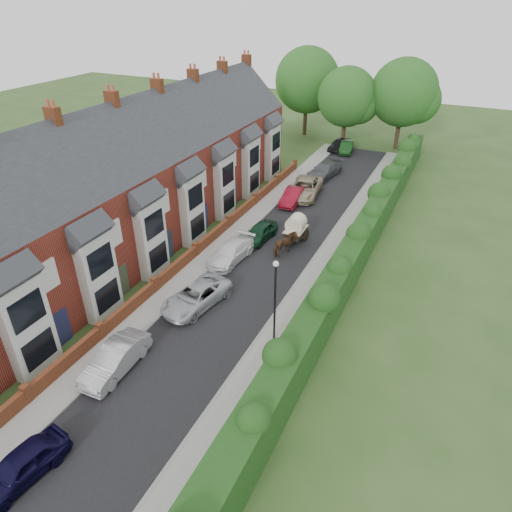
{
  "coord_description": "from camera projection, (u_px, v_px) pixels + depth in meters",
  "views": [
    {
      "loc": [
        10.77,
        -14.0,
        17.02
      ],
      "look_at": [
        0.17,
        8.53,
        2.2
      ],
      "focal_mm": 32.0,
      "sensor_mm": 36.0,
      "label": 1
    }
  ],
  "objects": [
    {
      "name": "ground",
      "position": [
        183.0,
        368.0,
        23.53
      ],
      "size": [
        140.0,
        140.0,
        0.0
      ],
      "primitive_type": "plane",
      "color": "#2D4C1E",
      "rests_on": "ground"
    },
    {
      "name": "road",
      "position": [
        262.0,
        264.0,
        32.26
      ],
      "size": [
        6.0,
        58.0,
        0.02
      ],
      "primitive_type": "cube",
      "color": "black",
      "rests_on": "ground"
    },
    {
      "name": "pavement_hedge_side",
      "position": [
        318.0,
        277.0,
        30.73
      ],
      "size": [
        2.2,
        58.0,
        0.12
      ],
      "primitive_type": "cube",
      "color": "gray",
      "rests_on": "ground"
    },
    {
      "name": "pavement_house_side",
      "position": [
        215.0,
        252.0,
        33.64
      ],
      "size": [
        1.7,
        58.0,
        0.12
      ],
      "primitive_type": "cube",
      "color": "gray",
      "rests_on": "ground"
    },
    {
      "name": "kerb_hedge_side",
      "position": [
        303.0,
        274.0,
        31.11
      ],
      "size": [
        0.18,
        58.0,
        0.13
      ],
      "primitive_type": "cube",
      "color": "gray",
      "rests_on": "ground"
    },
    {
      "name": "kerb_house_side",
      "position": [
        224.0,
        254.0,
        33.35
      ],
      "size": [
        0.18,
        58.0,
        0.13
      ],
      "primitive_type": "cube",
      "color": "gray",
      "rests_on": "ground"
    },
    {
      "name": "hedge",
      "position": [
        346.0,
        264.0,
        29.29
      ],
      "size": [
        2.1,
        58.0,
        2.85
      ],
      "color": "#163611",
      "rests_on": "ground"
    },
    {
      "name": "terrace_row",
      "position": [
        127.0,
        187.0,
        32.98
      ],
      "size": [
        9.05,
        40.5,
        11.5
      ],
      "color": "maroon",
      "rests_on": "ground"
    },
    {
      "name": "garden_wall_row",
      "position": [
        196.0,
        251.0,
        33.03
      ],
      "size": [
        0.35,
        40.35,
        1.1
      ],
      "color": "brown",
      "rests_on": "ground"
    },
    {
      "name": "lamppost",
      "position": [
        275.0,
        292.0,
        23.71
      ],
      "size": [
        0.32,
        0.32,
        5.16
      ],
      "color": "black",
      "rests_on": "ground"
    },
    {
      "name": "tree_far_left",
      "position": [
        350.0,
        99.0,
        52.73
      ],
      "size": [
        7.14,
        6.8,
        9.29
      ],
      "color": "#332316",
      "rests_on": "ground"
    },
    {
      "name": "tree_far_right",
      "position": [
        407.0,
        95.0,
        51.77
      ],
      "size": [
        7.98,
        7.6,
        10.31
      ],
      "color": "#332316",
      "rests_on": "ground"
    },
    {
      "name": "tree_far_back",
      "position": [
        310.0,
        82.0,
        56.78
      ],
      "size": [
        8.4,
        8.0,
        10.82
      ],
      "color": "#332316",
      "rests_on": "ground"
    },
    {
      "name": "car_navy",
      "position": [
        21.0,
        466.0,
        18.01
      ],
      "size": [
        2.11,
        4.08,
        1.33
      ],
      "primitive_type": "imported",
      "rotation": [
        0.0,
        0.0,
        -0.15
      ],
      "color": "black",
      "rests_on": "ground"
    },
    {
      "name": "car_silver_a",
      "position": [
        115.0,
        359.0,
        23.1
      ],
      "size": [
        1.64,
        4.35,
        1.42
      ],
      "primitive_type": "imported",
      "rotation": [
        0.0,
        0.0,
        0.03
      ],
      "color": "#ADACB1",
      "rests_on": "ground"
    },
    {
      "name": "car_silver_b",
      "position": [
        196.0,
        296.0,
        27.82
      ],
      "size": [
        3.11,
        5.19,
        1.35
      ],
      "primitive_type": "imported",
      "rotation": [
        0.0,
        0.0,
        -0.19
      ],
      "color": "#B8BBC0",
      "rests_on": "ground"
    },
    {
      "name": "car_white",
      "position": [
        231.0,
        252.0,
        32.46
      ],
      "size": [
        2.2,
        4.69,
        1.32
      ],
      "primitive_type": "imported",
      "rotation": [
        0.0,
        0.0,
        -0.08
      ],
      "color": "white",
      "rests_on": "ground"
    },
    {
      "name": "car_green",
      "position": [
        260.0,
        232.0,
        35.08
      ],
      "size": [
        1.83,
        3.92,
        1.3
      ],
      "primitive_type": "imported",
      "rotation": [
        0.0,
        0.0,
        -0.08
      ],
      "color": "#10361F",
      "rests_on": "ground"
    },
    {
      "name": "car_red",
      "position": [
        293.0,
        196.0,
        41.01
      ],
      "size": [
        1.62,
        4.18,
        1.36
      ],
      "primitive_type": "imported",
      "rotation": [
        0.0,
        0.0,
        0.04
      ],
      "color": "maroon",
      "rests_on": "ground"
    },
    {
      "name": "car_beige",
      "position": [
        305.0,
        188.0,
        42.36
      ],
      "size": [
        3.28,
        5.91,
        1.56
      ],
      "primitive_type": "imported",
      "rotation": [
        0.0,
        0.0,
        0.13
      ],
      "color": "tan",
      "rests_on": "ground"
    },
    {
      "name": "car_grey",
      "position": [
        325.0,
        170.0,
        46.7
      ],
      "size": [
        2.95,
        5.29,
        1.45
      ],
      "primitive_type": "imported",
      "rotation": [
        0.0,
        0.0,
        -0.19
      ],
      "color": "#4E5155",
      "rests_on": "ground"
    },
    {
      "name": "car_black",
      "position": [
        339.0,
        144.0,
        54.28
      ],
      "size": [
        2.17,
        4.25,
        1.39
      ],
      "primitive_type": "imported",
      "rotation": [
        0.0,
        0.0,
        -0.13
      ],
      "color": "black",
      "rests_on": "ground"
    },
    {
      "name": "horse",
      "position": [
        285.0,
        245.0,
        32.99
      ],
      "size": [
        1.5,
        2.18,
        1.69
      ],
      "primitive_type": "imported",
      "rotation": [
        0.0,
        0.0,
        2.82
      ],
      "color": "#4E321C",
      "rests_on": "ground"
    },
    {
      "name": "horse_cart",
      "position": [
        296.0,
        227.0,
        34.43
      ],
      "size": [
        1.42,
        3.14,
        2.27
      ],
      "color": "black",
      "rests_on": "ground"
    },
    {
      "name": "car_extra_far",
      "position": [
        347.0,
        147.0,
        53.53
      ],
      "size": [
        1.99,
        4.13,
        1.31
      ],
      "primitive_type": "imported",
      "rotation": [
        0.0,
        0.0,
        0.16
      ],
      "color": "#103611",
      "rests_on": "ground"
    }
  ]
}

